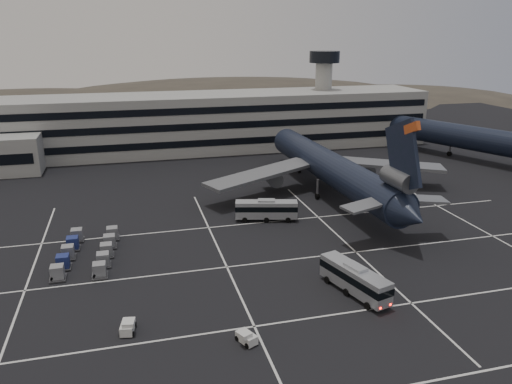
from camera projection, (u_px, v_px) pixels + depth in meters
ground at (281, 276)px, 61.59m from camera, size 260.00×260.00×0.00m
lane_markings at (286, 272)px, 62.49m from camera, size 90.00×55.62×0.01m
terminal at (184, 124)px, 124.27m from camera, size 125.00×26.00×24.00m
hills at (206, 126)px, 226.18m from camera, size 352.00×180.00×44.00m
trijet_main at (331, 168)px, 90.39m from camera, size 47.44×57.56×18.08m
trijet_far at (455, 134)px, 118.88m from camera, size 30.66×54.75×18.08m
bus_near at (355, 278)px, 56.85m from camera, size 4.97×10.27×3.53m
bus_far at (266, 209)px, 79.20m from camera, size 10.10×4.73×3.47m
tug_a at (128, 327)px, 49.72m from camera, size 1.75×2.46×1.44m
tug_b at (247, 337)px, 48.07m from camera, size 2.06×2.46×1.37m
uld_cluster at (87, 251)px, 66.28m from camera, size 8.43×14.75×1.83m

